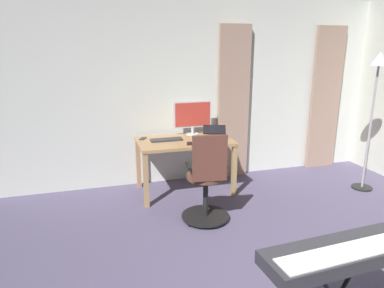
% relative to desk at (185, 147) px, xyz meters
% --- Properties ---
extents(back_room_partition, '(5.85, 0.10, 2.66)m').
position_rel_desk_xyz_m(back_room_partition, '(-0.28, -0.53, 0.68)').
color(back_room_partition, silver).
rests_on(back_room_partition, ground).
extents(curtain_left_panel, '(0.51, 0.06, 2.27)m').
position_rel_desk_xyz_m(curtain_left_panel, '(-2.48, -0.42, 0.49)').
color(curtain_left_panel, tan).
rests_on(curtain_left_panel, ground).
extents(curtain_right_panel, '(0.48, 0.06, 2.27)m').
position_rel_desk_xyz_m(curtain_right_panel, '(-0.87, -0.42, 0.49)').
color(curtain_right_panel, tan).
rests_on(curtain_right_panel, ground).
extents(desk, '(1.26, 0.76, 0.75)m').
position_rel_desk_xyz_m(desk, '(0.00, 0.00, 0.00)').
color(desk, tan).
rests_on(desk, ground).
extents(office_chair, '(0.56, 0.56, 1.07)m').
position_rel_desk_xyz_m(office_chair, '(-0.01, 0.93, -0.15)').
color(office_chair, black).
rests_on(office_chair, ground).
extents(computer_monitor, '(0.55, 0.18, 0.48)m').
position_rel_desk_xyz_m(computer_monitor, '(-0.19, -0.26, 0.37)').
color(computer_monitor, silver).
rests_on(computer_monitor, desk).
extents(computer_keyboard, '(0.43, 0.14, 0.02)m').
position_rel_desk_xyz_m(computer_keyboard, '(0.24, -0.03, 0.11)').
color(computer_keyboard, '#333338').
rests_on(computer_keyboard, desk).
extents(laptop, '(0.40, 0.41, 0.17)m').
position_rel_desk_xyz_m(laptop, '(-0.39, 0.10, 0.15)').
color(laptop, black).
rests_on(laptop, desk).
extents(cell_phone_face_up, '(0.13, 0.16, 0.01)m').
position_rel_desk_xyz_m(cell_phone_face_up, '(0.53, -0.21, 0.10)').
color(cell_phone_face_up, '#232328').
rests_on(cell_phone_face_up, desk).
extents(cell_phone_by_monitor, '(0.10, 0.16, 0.01)m').
position_rel_desk_xyz_m(cell_phone_by_monitor, '(-0.01, 0.22, 0.10)').
color(cell_phone_by_monitor, black).
rests_on(cell_phone_by_monitor, desk).
extents(mug_tea, '(0.12, 0.08, 0.09)m').
position_rel_desk_xyz_m(mug_tea, '(-0.48, -0.23, 0.14)').
color(mug_tea, '#CC3D33').
rests_on(mug_tea, desk).
extents(piano_keyboard, '(1.06, 0.38, 0.76)m').
position_rel_desk_xyz_m(piano_keyboard, '(-0.25, 2.82, 0.04)').
color(piano_keyboard, black).
rests_on(piano_keyboard, ground).
extents(floor_lamp, '(0.29, 0.29, 1.90)m').
position_rel_desk_xyz_m(floor_lamp, '(-2.46, 0.61, 0.89)').
color(floor_lamp, black).
rests_on(floor_lamp, ground).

